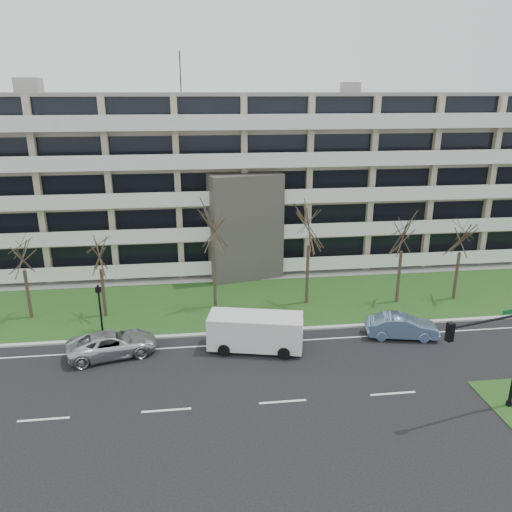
{
  "coord_description": "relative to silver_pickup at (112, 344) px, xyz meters",
  "views": [
    {
      "loc": [
        -4.14,
        -21.95,
        15.44
      ],
      "look_at": [
        -0.16,
        10.0,
        4.74
      ],
      "focal_mm": 35.0,
      "sensor_mm": 36.0,
      "label": 1
    }
  ],
  "objects": [
    {
      "name": "tree_3",
      "position": [
        6.56,
        6.28,
        5.91
      ],
      "size": [
        4.28,
        4.28,
        8.56
      ],
      "color": "#382B21",
      "rests_on": "ground"
    },
    {
      "name": "silver_pickup",
      "position": [
        0.0,
        0.0,
        0.0
      ],
      "size": [
        5.79,
        3.67,
        1.49
      ],
      "primitive_type": "imported",
      "rotation": [
        0.0,
        0.0,
        1.81
      ],
      "color": "silver",
      "rests_on": "ground"
    },
    {
      "name": "blue_sedan",
      "position": [
        18.49,
        0.05,
        0.02
      ],
      "size": [
        4.85,
        2.48,
        1.52
      ],
      "primitive_type": "imported",
      "rotation": [
        0.0,
        0.0,
        1.38
      ],
      "color": "#6E91BE",
      "rests_on": "ground"
    },
    {
      "name": "lane_edge_line",
      "position": [
        9.49,
        0.38,
        -0.74
      ],
      "size": [
        90.0,
        0.12,
        0.01
      ],
      "primitive_type": "cube",
      "color": "white",
      "rests_on": "ground"
    },
    {
      "name": "grass_verge",
      "position": [
        9.49,
        6.88,
        -0.71
      ],
      "size": [
        90.0,
        10.0,
        0.06
      ],
      "primitive_type": "cube",
      "color": "#1D4416",
      "rests_on": "ground"
    },
    {
      "name": "apartment_building",
      "position": [
        9.49,
        19.2,
        6.87
      ],
      "size": [
        60.5,
        15.1,
        18.75
      ],
      "color": "tan",
      "rests_on": "ground"
    },
    {
      "name": "curb",
      "position": [
        9.49,
        1.88,
        -0.68
      ],
      "size": [
        90.0,
        0.35,
        0.12
      ],
      "primitive_type": "cube",
      "color": "#B2B2AD",
      "rests_on": "ground"
    },
    {
      "name": "tree_5",
      "position": [
        20.41,
        5.53,
        4.96
      ],
      "size": [
        3.67,
        3.67,
        7.34
      ],
      "color": "#382B21",
      "rests_on": "ground"
    },
    {
      "name": "traffic_signal",
      "position": [
        19.44,
        -8.31,
        2.9
      ],
      "size": [
        4.75,
        1.39,
        5.62
      ],
      "rotation": [
        0.0,
        0.0,
        0.24
      ],
      "color": "black",
      "rests_on": "ground"
    },
    {
      "name": "tree_1",
      "position": [
        -6.57,
        6.07,
        4.27
      ],
      "size": [
        3.23,
        3.23,
        6.46
      ],
      "color": "#382B21",
      "rests_on": "ground"
    },
    {
      "name": "ground",
      "position": [
        9.49,
        -6.12,
        -0.74
      ],
      "size": [
        160.0,
        160.0,
        0.0
      ],
      "primitive_type": "plane",
      "color": "black",
      "rests_on": "ground"
    },
    {
      "name": "tree_2",
      "position": [
        -1.35,
        5.7,
        4.27
      ],
      "size": [
        3.23,
        3.23,
        6.45
      ],
      "color": "#382B21",
      "rests_on": "ground"
    },
    {
      "name": "tree_6",
      "position": [
        25.05,
        5.57,
        4.57
      ],
      "size": [
        3.42,
        3.42,
        6.84
      ],
      "color": "#382B21",
      "rests_on": "ground"
    },
    {
      "name": "pedestrian_signal",
      "position": [
        -1.2,
        3.34,
        1.38
      ],
      "size": [
        0.35,
        0.3,
        3.33
      ],
      "rotation": [
        0.0,
        0.0,
        -0.19
      ],
      "color": "black",
      "rests_on": "ground"
    },
    {
      "name": "tree_4",
      "position": [
        13.49,
        6.17,
        5.71
      ],
      "size": [
        4.15,
        4.15,
        8.29
      ],
      "color": "#382B21",
      "rests_on": "ground"
    },
    {
      "name": "sidewalk",
      "position": [
        9.49,
        12.38,
        -0.7
      ],
      "size": [
        90.0,
        2.0,
        0.08
      ],
      "primitive_type": "cube",
      "color": "#B2B2AD",
      "rests_on": "ground"
    },
    {
      "name": "white_van",
      "position": [
        8.85,
        -0.35,
        0.61
      ],
      "size": [
        6.16,
        3.4,
        2.26
      ],
      "rotation": [
        0.0,
        0.0,
        -0.23
      ],
      "color": "white",
      "rests_on": "ground"
    }
  ]
}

